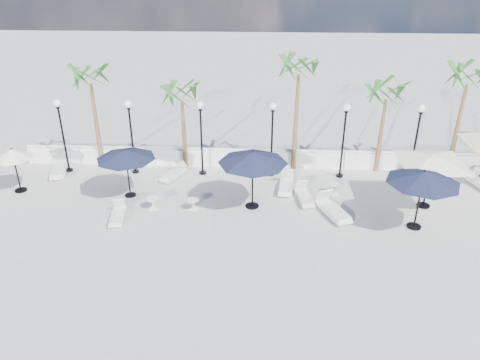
{
  "coord_description": "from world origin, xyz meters",
  "views": [
    {
      "loc": [
        -0.58,
        -15.05,
        10.58
      ],
      "look_at": [
        -1.41,
        2.89,
        1.5
      ],
      "focal_mm": 35.0,
      "sensor_mm": 36.0,
      "label": 1
    }
  ],
  "objects_px": {
    "lounger_3": "(286,185)",
    "parasol_navy_left": "(126,155)",
    "lounger_0": "(118,215)",
    "lounger_6": "(411,177)",
    "lounger_2": "(174,173)",
    "parasol_navy_mid": "(253,158)",
    "lounger_4": "(333,209)",
    "lounger_5": "(305,196)",
    "parasol_cream_small": "(12,154)",
    "parasol_cream_sq_b": "(433,155)",
    "lounger_1": "(59,168)",
    "parasol_navy_right": "(424,177)"
  },
  "relations": [
    {
      "from": "parasol_navy_left",
      "to": "parasol_cream_sq_b",
      "type": "relative_size",
      "value": 0.5
    },
    {
      "from": "lounger_2",
      "to": "lounger_3",
      "type": "bearing_deg",
      "value": 11.56
    },
    {
      "from": "lounger_6",
      "to": "parasol_navy_left",
      "type": "bearing_deg",
      "value": 172.66
    },
    {
      "from": "lounger_0",
      "to": "lounger_3",
      "type": "distance_m",
      "value": 7.96
    },
    {
      "from": "lounger_3",
      "to": "lounger_5",
      "type": "height_order",
      "value": "lounger_3"
    },
    {
      "from": "lounger_2",
      "to": "lounger_6",
      "type": "xyz_separation_m",
      "value": [
        11.88,
        0.08,
        0.0
      ]
    },
    {
      "from": "lounger_4",
      "to": "parasol_cream_small",
      "type": "xyz_separation_m",
      "value": [
        -14.66,
        1.54,
        1.64
      ]
    },
    {
      "from": "lounger_6",
      "to": "parasol_navy_mid",
      "type": "distance_m",
      "value": 8.63
    },
    {
      "from": "lounger_4",
      "to": "lounger_6",
      "type": "height_order",
      "value": "lounger_4"
    },
    {
      "from": "lounger_6",
      "to": "parasol_cream_sq_b",
      "type": "relative_size",
      "value": 0.35
    },
    {
      "from": "parasol_navy_mid",
      "to": "lounger_4",
      "type": "bearing_deg",
      "value": -8.77
    },
    {
      "from": "parasol_navy_left",
      "to": "parasol_cream_sq_b",
      "type": "bearing_deg",
      "value": -1.57
    },
    {
      "from": "lounger_0",
      "to": "lounger_6",
      "type": "height_order",
      "value": "lounger_6"
    },
    {
      "from": "lounger_4",
      "to": "parasol_navy_left",
      "type": "xyz_separation_m",
      "value": [
        -9.28,
        1.31,
        1.84
      ]
    },
    {
      "from": "lounger_3",
      "to": "parasol_cream_sq_b",
      "type": "xyz_separation_m",
      "value": [
        6.13,
        -1.36,
        2.29
      ]
    },
    {
      "from": "lounger_2",
      "to": "lounger_5",
      "type": "xyz_separation_m",
      "value": [
        6.43,
        -2.09,
        0.0
      ]
    },
    {
      "from": "parasol_navy_right",
      "to": "lounger_6",
      "type": "bearing_deg",
      "value": 76.2
    },
    {
      "from": "parasol_navy_mid",
      "to": "parasol_cream_small",
      "type": "distance_m",
      "value": 11.18
    },
    {
      "from": "parasol_cream_sq_b",
      "to": "lounger_0",
      "type": "bearing_deg",
      "value": -172.75
    },
    {
      "from": "lounger_5",
      "to": "parasol_cream_small",
      "type": "xyz_separation_m",
      "value": [
        -13.52,
        0.3,
        1.68
      ]
    },
    {
      "from": "lounger_6",
      "to": "lounger_4",
      "type": "bearing_deg",
      "value": -157.84
    },
    {
      "from": "lounger_5",
      "to": "parasol_cream_small",
      "type": "bearing_deg",
      "value": 169.85
    },
    {
      "from": "lounger_3",
      "to": "parasol_cream_sq_b",
      "type": "distance_m",
      "value": 6.69
    },
    {
      "from": "lounger_4",
      "to": "parasol_navy_mid",
      "type": "xyz_separation_m",
      "value": [
        -3.53,
        0.54,
        2.14
      ]
    },
    {
      "from": "lounger_4",
      "to": "lounger_6",
      "type": "bearing_deg",
      "value": 15.33
    },
    {
      "from": "lounger_1",
      "to": "parasol_navy_right",
      "type": "relative_size",
      "value": 0.74
    },
    {
      "from": "lounger_2",
      "to": "lounger_5",
      "type": "relative_size",
      "value": 1.0
    },
    {
      "from": "lounger_5",
      "to": "lounger_6",
      "type": "bearing_deg",
      "value": 12.78
    },
    {
      "from": "lounger_2",
      "to": "lounger_6",
      "type": "relative_size",
      "value": 0.98
    },
    {
      "from": "lounger_6",
      "to": "parasol_cream_small",
      "type": "xyz_separation_m",
      "value": [
        -18.97,
        -1.86,
        1.68
      ]
    },
    {
      "from": "lounger_3",
      "to": "parasol_cream_sq_b",
      "type": "bearing_deg",
      "value": -6.32
    },
    {
      "from": "parasol_navy_right",
      "to": "lounger_5",
      "type": "bearing_deg",
      "value": 154.66
    },
    {
      "from": "lounger_0",
      "to": "lounger_1",
      "type": "bearing_deg",
      "value": 127.29
    },
    {
      "from": "lounger_2",
      "to": "parasol_cream_sq_b",
      "type": "height_order",
      "value": "parasol_cream_sq_b"
    },
    {
      "from": "lounger_3",
      "to": "lounger_5",
      "type": "distance_m",
      "value": 1.34
    },
    {
      "from": "parasol_navy_mid",
      "to": "parasol_cream_sq_b",
      "type": "height_order",
      "value": "parasol_cream_sq_b"
    },
    {
      "from": "parasol_navy_left",
      "to": "parasol_cream_small",
      "type": "distance_m",
      "value": 5.38
    },
    {
      "from": "parasol_cream_sq_b",
      "to": "parasol_cream_small",
      "type": "height_order",
      "value": "parasol_cream_sq_b"
    },
    {
      "from": "parasol_cream_sq_b",
      "to": "parasol_cream_small",
      "type": "xyz_separation_m",
      "value": [
        -18.85,
        0.6,
        -0.63
      ]
    },
    {
      "from": "lounger_4",
      "to": "lounger_5",
      "type": "xyz_separation_m",
      "value": [
        -1.14,
        1.24,
        -0.04
      ]
    },
    {
      "from": "lounger_4",
      "to": "parasol_navy_mid",
      "type": "bearing_deg",
      "value": 148.32
    },
    {
      "from": "parasol_navy_left",
      "to": "parasol_navy_mid",
      "type": "xyz_separation_m",
      "value": [
        5.75,
        -0.76,
        0.29
      ]
    },
    {
      "from": "lounger_3",
      "to": "parasol_navy_left",
      "type": "relative_size",
      "value": 0.73
    },
    {
      "from": "lounger_2",
      "to": "parasol_navy_mid",
      "type": "distance_m",
      "value": 5.36
    },
    {
      "from": "lounger_2",
      "to": "lounger_3",
      "type": "relative_size",
      "value": 0.94
    },
    {
      "from": "parasol_navy_mid",
      "to": "parasol_cream_small",
      "type": "bearing_deg",
      "value": 174.89
    },
    {
      "from": "parasol_navy_mid",
      "to": "lounger_5",
      "type": "bearing_deg",
      "value": 16.12
    },
    {
      "from": "parasol_navy_left",
      "to": "lounger_0",
      "type": "bearing_deg",
      "value": -90.15
    },
    {
      "from": "lounger_3",
      "to": "parasol_navy_right",
      "type": "xyz_separation_m",
      "value": [
        5.21,
        -3.15,
        2.08
      ]
    },
    {
      "from": "lounger_6",
      "to": "parasol_navy_mid",
      "type": "xyz_separation_m",
      "value": [
        -7.84,
        -2.86,
        2.18
      ]
    }
  ]
}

